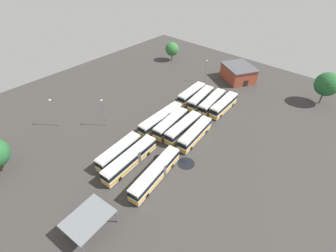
{
  "coord_description": "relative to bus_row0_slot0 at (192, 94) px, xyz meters",
  "views": [
    {
      "loc": [
        39.65,
        32.17,
        41.3
      ],
      "look_at": [
        1.34,
        -1.94,
        1.55
      ],
      "focal_mm": 26.67,
      "sensor_mm": 36.0,
      "label": 1
    }
  ],
  "objects": [
    {
      "name": "bus_row1_slot2",
      "position": [
        15.0,
        8.78,
        0.0
      ],
      "size": [
        12.66,
        3.43,
        3.54
      ],
      "color": "silver",
      "rests_on": "ground_plane"
    },
    {
      "name": "bus_row0_slot1",
      "position": [
        0.29,
        3.65,
        0.0
      ],
      "size": [
        12.17,
        4.28,
        3.54
      ],
      "color": "silver",
      "rests_on": "ground_plane"
    },
    {
      "name": "puddle_back_corner",
      "position": [
        25.81,
        10.36,
        -1.87
      ],
      "size": [
        2.58,
        2.58,
        0.01
      ],
      "primitive_type": "cylinder",
      "color": "black",
      "rests_on": "ground_plane"
    },
    {
      "name": "ground_plane",
      "position": [
        15.43,
        7.07,
        -1.87
      ],
      "size": [
        111.8,
        111.8,
        0.0
      ],
      "primitive_type": "plane",
      "color": "#383533"
    },
    {
      "name": "depot_building",
      "position": [
        -21.24,
        4.25,
        0.73
      ],
      "size": [
        13.49,
        14.17,
        5.15
      ],
      "color": "#99422D",
      "rests_on": "ground_plane"
    },
    {
      "name": "bus_row1_slot3",
      "position": [
        14.96,
        12.49,
        0.0
      ],
      "size": [
        12.64,
        4.07,
        3.54
      ],
      "color": "silver",
      "rests_on": "ground_plane"
    },
    {
      "name": "bus_row1_slot0",
      "position": [
        15.85,
        1.91,
        0.0
      ],
      "size": [
        15.1,
        3.14,
        3.54
      ],
      "color": "silver",
      "rests_on": "ground_plane"
    },
    {
      "name": "tree_northwest",
      "position": [
        -24.18,
        30.79,
        4.61
      ],
      "size": [
        6.94,
        6.94,
        9.96
      ],
      "color": "brown",
      "rests_on": "ground_plane"
    },
    {
      "name": "bus_row0_slot0",
      "position": [
        0.0,
        0.0,
        0.0
      ],
      "size": [
        11.83,
        3.48,
        3.54
      ],
      "color": "silver",
      "rests_on": "ground_plane"
    },
    {
      "name": "tree_northeast",
      "position": [
        -18.66,
        -24.31,
        2.88
      ],
      "size": [
        5.32,
        5.32,
        7.42
      ],
      "color": "brown",
      "rests_on": "ground_plane"
    },
    {
      "name": "bus_row2_slot3",
      "position": [
        30.7,
        14.07,
        0.0
      ],
      "size": [
        15.24,
        4.96,
        3.54
      ],
      "color": "silver",
      "rests_on": "ground_plane"
    },
    {
      "name": "lamp_post_mid_lot",
      "position": [
        34.88,
        -18.58,
        2.66
      ],
      "size": [
        0.56,
        0.28,
        8.23
      ],
      "color": "slate",
      "rests_on": "ground_plane"
    },
    {
      "name": "bus_row0_slot2",
      "position": [
        -0.15,
        7.42,
        0.0
      ],
      "size": [
        12.58,
        4.08,
        3.54
      ],
      "color": "silver",
      "rests_on": "ground_plane"
    },
    {
      "name": "lamp_post_far_corner",
      "position": [
        -12.61,
        -3.67,
        2.4
      ],
      "size": [
        0.56,
        0.28,
        7.72
      ],
      "color": "slate",
      "rests_on": "ground_plane"
    },
    {
      "name": "bus_row0_slot3",
      "position": [
        -1.12,
        10.84,
        0.0
      ],
      "size": [
        12.18,
        3.31,
        3.54
      ],
      "color": "silver",
      "rests_on": "ground_plane"
    },
    {
      "name": "puddle_centre_drain",
      "position": [
        26.16,
        0.96,
        -1.87
      ],
      "size": [
        3.92,
        3.92,
        0.01
      ],
      "primitive_type": "cylinder",
      "color": "black",
      "rests_on": "ground_plane"
    },
    {
      "name": "maintenance_shelter",
      "position": [
        46.4,
        13.47,
        1.43
      ],
      "size": [
        8.46,
        6.84,
        3.49
      ],
      "color": "slate",
      "rests_on": "ground_plane"
    },
    {
      "name": "bus_row2_slot1",
      "position": [
        31.49,
        7.08,
        0.0
      ],
      "size": [
        15.2,
        4.05,
        3.54
      ],
      "color": "silver",
      "rests_on": "ground_plane"
    },
    {
      "name": "puddle_between_rows",
      "position": [
        22.93,
        16.06,
        -1.87
      ],
      "size": [
        3.97,
        3.97,
        0.01
      ],
      "primitive_type": "cylinder",
      "color": "black",
      "rests_on": "ground_plane"
    },
    {
      "name": "lamp_post_by_building",
      "position": [
        26.25,
        -8.89,
        2.6
      ],
      "size": [
        0.56,
        0.28,
        8.11
      ],
      "color": "slate",
      "rests_on": "ground_plane"
    },
    {
      "name": "bus_row1_slot1",
      "position": [
        15.76,
        5.17,
        0.0
      ],
      "size": [
        12.51,
        4.06,
        3.54
      ],
      "color": "silver",
      "rests_on": "ground_plane"
    },
    {
      "name": "bus_row2_slot0",
      "position": [
        31.65,
        3.46,
        0.0
      ],
      "size": [
        12.41,
        3.9,
        3.54
      ],
      "color": "silver",
      "rests_on": "ground_plane"
    }
  ]
}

